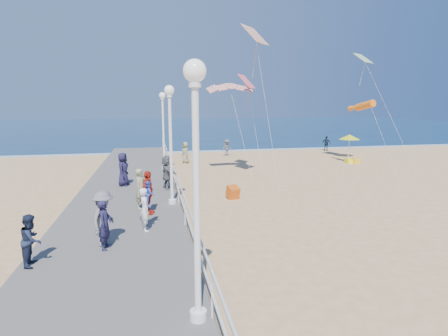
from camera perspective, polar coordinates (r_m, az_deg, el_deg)
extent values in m
plane|color=tan|center=(17.54, 9.42, -6.00)|extent=(160.00, 160.00, 0.00)
cube|color=#0C294B|center=(81.06, -7.43, 6.77)|extent=(160.00, 90.00, 0.05)
cube|color=silver|center=(37.02, -2.06, 2.76)|extent=(160.00, 1.20, 0.04)
cube|color=slate|center=(16.41, -15.98, -6.68)|extent=(5.00, 44.00, 0.40)
cube|color=white|center=(16.09, -7.46, -2.10)|extent=(0.05, 42.00, 0.06)
cube|color=white|center=(16.20, -7.42, -3.83)|extent=(0.05, 42.00, 0.04)
cylinder|color=white|center=(8.03, -4.23, -22.81)|extent=(0.36, 0.36, 0.20)
cylinder|color=white|center=(7.03, -4.48, -6.54)|extent=(0.14, 0.14, 4.70)
sphere|color=white|center=(6.75, -4.81, 15.52)|extent=(0.44, 0.44, 0.44)
cylinder|color=white|center=(16.30, -8.44, -5.41)|extent=(0.36, 0.36, 0.20)
cylinder|color=white|center=(15.83, -8.67, 2.81)|extent=(0.14, 0.14, 4.70)
sphere|color=white|center=(15.71, -8.93, 12.44)|extent=(0.44, 0.44, 0.44)
cylinder|color=white|center=(25.07, -9.69, 0.09)|extent=(0.36, 0.36, 0.20)
cylinder|color=white|center=(24.77, -9.85, 5.45)|extent=(0.14, 0.14, 4.70)
sphere|color=white|center=(24.70, -10.04, 11.58)|extent=(0.44, 0.44, 0.44)
imported|color=white|center=(12.90, -12.78, -6.62)|extent=(0.46, 0.62, 1.57)
imported|color=blue|center=(12.90, -12.19, -4.13)|extent=(0.42, 0.51, 0.94)
imported|color=#1B1938|center=(11.64, -18.88, -8.75)|extent=(0.49, 0.64, 1.59)
imported|color=slate|center=(11.86, -19.08, -7.82)|extent=(1.00, 1.32, 1.81)
imported|color=#B52516|center=(14.74, -12.32, -3.96)|extent=(0.75, 1.15, 1.82)
imported|color=#1B1734|center=(20.25, -16.15, -0.21)|extent=(0.77, 1.01, 1.86)
imported|color=slate|center=(18.95, -9.31, -0.69)|extent=(0.93, 1.77, 1.83)
imported|color=#969268|center=(15.62, -13.42, -3.31)|extent=(0.67, 0.77, 1.76)
imported|color=#1B233B|center=(11.40, -28.94, -10.20)|extent=(0.56, 0.72, 1.48)
imported|color=#525257|center=(33.67, 0.51, 3.34)|extent=(1.16, 0.85, 1.60)
imported|color=#1A2539|center=(39.06, 16.38, 3.88)|extent=(0.96, 0.89, 1.59)
imported|color=gray|center=(29.59, -6.32, 2.52)|extent=(0.84, 1.03, 1.81)
cube|color=red|center=(18.34, 1.45, -4.16)|extent=(0.71, 0.82, 0.74)
cylinder|color=white|center=(34.84, 19.70, 3.14)|extent=(0.05, 0.05, 1.80)
cone|color=#CDD716|center=(34.74, 19.80, 4.79)|extent=(1.90, 1.90, 0.45)
cube|color=#FFF81A|center=(31.37, 19.75, 1.11)|extent=(0.55, 0.55, 0.40)
cube|color=yellow|center=(31.44, 20.64, 1.07)|extent=(0.55, 0.55, 0.40)
cylinder|color=orange|center=(28.99, 22.05, 9.45)|extent=(1.03, 2.80, 1.11)
cube|color=#F55A6E|center=(25.10, 3.70, 13.94)|extent=(1.49, 1.57, 0.96)
cube|color=#1B89E9|center=(30.95, 21.79, 16.30)|extent=(1.71, 1.62, 0.81)
cube|color=#C74617|center=(21.16, 5.08, 20.85)|extent=(1.84, 1.84, 1.09)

